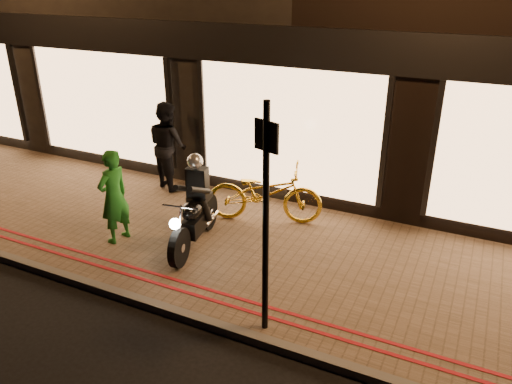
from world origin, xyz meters
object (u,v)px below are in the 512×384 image
sign_post (266,212)px  bicycle_gold (265,193)px  person_green (114,197)px  motorcycle (195,212)px

sign_post → bicycle_gold: bearing=114.8°
sign_post → person_green: size_ratio=1.84×
motorcycle → person_green: person_green is taller
person_green → sign_post: bearing=80.6°
bicycle_gold → motorcycle: bearing=135.1°
person_green → motorcycle: bearing=116.9°
motorcycle → sign_post: (1.95, -1.46, 1.06)m
motorcycle → bicycle_gold: (0.67, 1.31, -0.06)m
sign_post → bicycle_gold: (-1.28, 2.78, -1.12)m
bicycle_gold → person_green: size_ratio=1.29×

